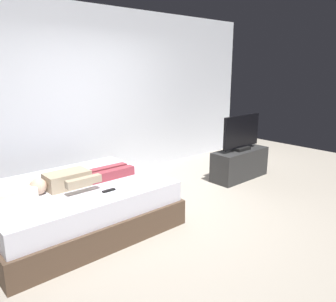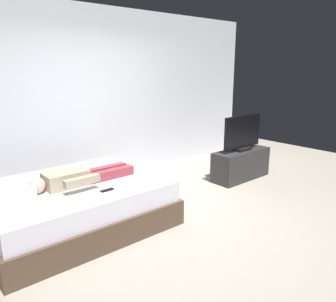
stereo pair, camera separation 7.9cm
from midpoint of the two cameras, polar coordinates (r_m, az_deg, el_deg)
The scene contains 8 objects.
ground_plane at distance 4.33m, azimuth 0.15°, elevation -11.32°, with size 10.00×10.00×0.00m, color #ADA393.
back_wall at distance 5.73m, azimuth -9.59°, elevation 9.34°, with size 6.40×0.10×2.80m, color silver.
bed at distance 4.17m, azimuth -15.14°, elevation -8.95°, with size 2.07×1.61×0.54m.
pillow at distance 3.82m, azimuth -25.17°, elevation -6.55°, with size 0.48×0.34×0.12m, color silver.
person at distance 4.00m, azimuth -14.69°, elevation -4.43°, with size 1.26×0.46×0.18m.
remote at distance 3.75m, azimuth -9.77°, elevation -6.59°, with size 0.15×0.04×0.02m, color black.
tv_stand at distance 5.83m, azimuth 12.69°, elevation -2.24°, with size 1.10×0.40×0.50m, color #2D2D2D.
tv at distance 5.71m, azimuth 12.98°, elevation 2.92°, with size 0.88×0.20×0.59m.
Camera 2 is at (-2.52, -2.99, 1.87)m, focal length 35.69 mm.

